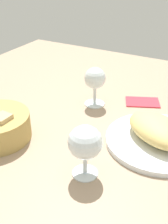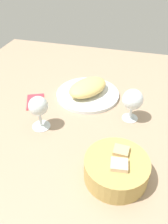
% 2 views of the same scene
% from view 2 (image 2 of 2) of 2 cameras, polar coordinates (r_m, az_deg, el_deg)
% --- Properties ---
extents(ground_plane, '(1.40, 1.40, 0.02)m').
position_cam_2_polar(ground_plane, '(0.86, 1.49, -2.94)').
color(ground_plane, tan).
extents(plate, '(0.27, 0.27, 0.01)m').
position_cam_2_polar(plate, '(0.99, 0.93, 4.51)').
color(plate, white).
rests_on(plate, ground_plane).
extents(omelette, '(0.22, 0.20, 0.06)m').
position_cam_2_polar(omelette, '(0.97, 0.96, 6.22)').
color(omelette, '#DCBD6B').
rests_on(omelette, plate).
extents(lettuce_garnish, '(0.04, 0.04, 0.02)m').
position_cam_2_polar(lettuce_garnish, '(1.01, -2.07, 6.48)').
color(lettuce_garnish, '#3B7D36').
rests_on(lettuce_garnish, plate).
extents(bread_basket, '(0.18, 0.18, 0.08)m').
position_cam_2_polar(bread_basket, '(0.66, 8.13, -13.85)').
color(bread_basket, tan).
rests_on(bread_basket, ground_plane).
extents(wine_glass_near, '(0.07, 0.07, 0.13)m').
position_cam_2_polar(wine_glass_near, '(0.79, -11.35, 1.06)').
color(wine_glass_near, silver).
rests_on(wine_glass_near, ground_plane).
extents(wine_glass_far, '(0.08, 0.08, 0.13)m').
position_cam_2_polar(wine_glass_far, '(0.84, 12.14, 2.87)').
color(wine_glass_far, silver).
rests_on(wine_glass_far, ground_plane).
extents(folded_napkin, '(0.13, 0.11, 0.01)m').
position_cam_2_polar(folded_napkin, '(0.97, -12.12, 2.67)').
color(folded_napkin, '#DE3140').
rests_on(folded_napkin, ground_plane).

